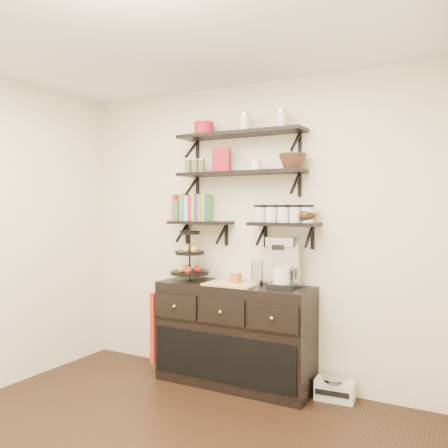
# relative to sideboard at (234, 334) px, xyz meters

# --- Properties ---
(ceiling) EXTENTS (3.50, 3.50, 0.02)m
(ceiling) POSITION_rel_sideboard_xyz_m (0.00, -1.51, 2.25)
(ceiling) COLOR white
(ceiling) RESTS_ON back_wall
(back_wall) EXTENTS (3.50, 0.02, 2.70)m
(back_wall) POSITION_rel_sideboard_xyz_m (0.00, 0.24, 0.90)
(back_wall) COLOR #F1E8CC
(back_wall) RESTS_ON ground
(right_wall) EXTENTS (0.02, 3.50, 2.70)m
(right_wall) POSITION_rel_sideboard_xyz_m (1.75, -1.51, 0.90)
(right_wall) COLOR #F1E8CC
(right_wall) RESTS_ON ground
(shelf_top) EXTENTS (1.20, 0.27, 0.23)m
(shelf_top) POSITION_rel_sideboard_xyz_m (0.00, 0.10, 1.78)
(shelf_top) COLOR black
(shelf_top) RESTS_ON back_wall
(shelf_mid) EXTENTS (1.20, 0.27, 0.23)m
(shelf_mid) POSITION_rel_sideboard_xyz_m (0.00, 0.10, 1.43)
(shelf_mid) COLOR black
(shelf_mid) RESTS_ON back_wall
(shelf_low_left) EXTENTS (0.60, 0.25, 0.23)m
(shelf_low_left) POSITION_rel_sideboard_xyz_m (-0.42, 0.12, 0.98)
(shelf_low_left) COLOR black
(shelf_low_left) RESTS_ON back_wall
(shelf_low_right) EXTENTS (0.60, 0.25, 0.23)m
(shelf_low_right) POSITION_rel_sideboard_xyz_m (0.42, 0.12, 0.98)
(shelf_low_right) COLOR black
(shelf_low_right) RESTS_ON back_wall
(cookbooks) EXTENTS (0.36, 0.15, 0.26)m
(cookbooks) POSITION_rel_sideboard_xyz_m (-0.51, 0.12, 1.11)
(cookbooks) COLOR #C9492E
(cookbooks) RESTS_ON shelf_low_left
(glass_canisters) EXTENTS (0.54, 0.10, 0.13)m
(glass_canisters) POSITION_rel_sideboard_xyz_m (0.41, 0.12, 1.06)
(glass_canisters) COLOR silver
(glass_canisters) RESTS_ON shelf_low_right
(sideboard) EXTENTS (1.40, 0.50, 0.92)m
(sideboard) POSITION_rel_sideboard_xyz_m (0.00, 0.00, 0.00)
(sideboard) COLOR black
(sideboard) RESTS_ON floor
(fruit_stand) EXTENTS (0.35, 0.35, 0.52)m
(fruit_stand) POSITION_rel_sideboard_xyz_m (-0.46, 0.00, 0.63)
(fruit_stand) COLOR black
(fruit_stand) RESTS_ON sideboard
(candle) EXTENTS (0.08, 0.08, 0.08)m
(candle) POSITION_rel_sideboard_xyz_m (0.01, 0.00, 0.50)
(candle) COLOR #9B5223
(candle) RESTS_ON sideboard
(coffee_maker) EXTENTS (0.25, 0.24, 0.43)m
(coffee_maker) POSITION_rel_sideboard_xyz_m (0.46, 0.03, 0.65)
(coffee_maker) COLOR black
(coffee_maker) RESTS_ON sideboard
(thermal_carafe) EXTENTS (0.11, 0.11, 0.22)m
(thermal_carafe) POSITION_rel_sideboard_xyz_m (0.23, -0.02, 0.56)
(thermal_carafe) COLOR silver
(thermal_carafe) RESTS_ON sideboard
(apron) EXTENTS (0.04, 0.28, 0.65)m
(apron) POSITION_rel_sideboard_xyz_m (-0.73, -0.10, 0.01)
(apron) COLOR #AD1B12
(apron) RESTS_ON sideboard
(radio) EXTENTS (0.33, 0.23, 0.19)m
(radio) POSITION_rel_sideboard_xyz_m (0.88, 0.09, -0.36)
(radio) COLOR silver
(radio) RESTS_ON floor
(recipe_box) EXTENTS (0.17, 0.09, 0.22)m
(recipe_box) POSITION_rel_sideboard_xyz_m (-0.19, 0.10, 1.56)
(recipe_box) COLOR maroon
(recipe_box) RESTS_ON shelf_mid
(walnut_bowl) EXTENTS (0.24, 0.24, 0.13)m
(walnut_bowl) POSITION_rel_sideboard_xyz_m (0.50, 0.10, 1.51)
(walnut_bowl) COLOR black
(walnut_bowl) RESTS_ON shelf_mid
(ramekins) EXTENTS (0.09, 0.09, 0.10)m
(ramekins) POSITION_rel_sideboard_xyz_m (0.16, 0.10, 1.50)
(ramekins) COLOR white
(ramekins) RESTS_ON shelf_mid
(teapot) EXTENTS (0.21, 0.17, 0.14)m
(teapot) POSITION_rel_sideboard_xyz_m (0.62, 0.12, 1.07)
(teapot) COLOR black
(teapot) RESTS_ON shelf_low_right
(red_pot) EXTENTS (0.18, 0.18, 0.12)m
(red_pot) POSITION_rel_sideboard_xyz_m (-0.37, 0.10, 1.86)
(red_pot) COLOR maroon
(red_pot) RESTS_ON shelf_top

